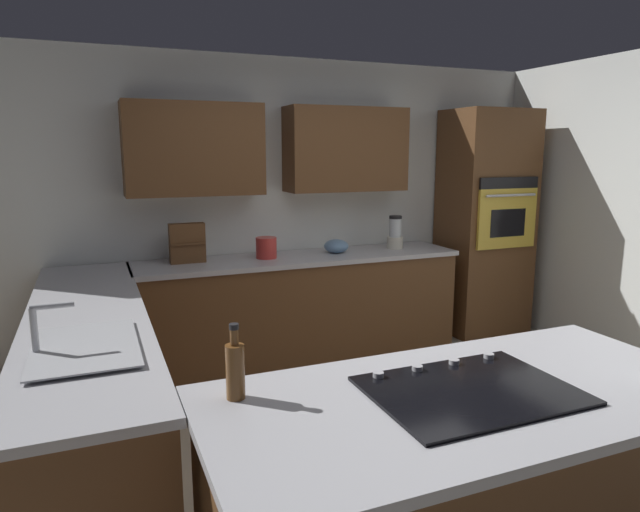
% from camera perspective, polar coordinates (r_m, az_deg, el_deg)
% --- Properties ---
extents(ground_plane, '(14.00, 14.00, 0.00)m').
position_cam_1_polar(ground_plane, '(3.70, 9.50, -18.47)').
color(ground_plane, '#9E937F').
extents(wall_back, '(6.00, 0.44, 2.60)m').
position_cam_1_polar(wall_back, '(5.07, -3.02, 6.58)').
color(wall_back, silver).
rests_on(wall_back, ground).
extents(lower_cabinets_back, '(2.80, 0.60, 0.86)m').
position_cam_1_polar(lower_cabinets_back, '(4.93, -1.96, -5.38)').
color(lower_cabinets_back, brown).
rests_on(lower_cabinets_back, ground).
extents(countertop_back, '(2.84, 0.64, 0.04)m').
position_cam_1_polar(countertop_back, '(4.83, -2.00, -0.24)').
color(countertop_back, '#B2B2B7').
rests_on(countertop_back, lower_cabinets_back).
extents(lower_cabinets_side, '(0.60, 2.90, 0.86)m').
position_cam_1_polar(lower_cabinets_side, '(3.55, -22.30, -12.77)').
color(lower_cabinets_side, brown).
rests_on(lower_cabinets_side, ground).
extents(countertop_side, '(0.64, 2.94, 0.04)m').
position_cam_1_polar(countertop_side, '(3.40, -22.84, -5.78)').
color(countertop_side, '#B2B2B7').
rests_on(countertop_side, lower_cabinets_side).
extents(island_base, '(1.96, 0.88, 0.86)m').
position_cam_1_polar(island_base, '(2.46, 14.58, -23.36)').
color(island_base, brown).
rests_on(island_base, ground).
extents(island_top, '(2.04, 0.96, 0.04)m').
position_cam_1_polar(island_top, '(2.24, 15.13, -13.76)').
color(island_top, '#B2B2B7').
rests_on(island_top, island_base).
extents(wall_oven, '(0.80, 0.66, 2.19)m').
position_cam_1_polar(wall_oven, '(5.76, 16.54, 3.26)').
color(wall_oven, brown).
rests_on(wall_oven, ground).
extents(sink_unit, '(0.46, 0.70, 0.23)m').
position_cam_1_polar(sink_unit, '(2.79, -23.09, -8.50)').
color(sink_unit, '#515456').
rests_on(sink_unit, countertop_side).
extents(cooktop, '(0.76, 0.56, 0.03)m').
position_cam_1_polar(cooktop, '(2.24, 15.07, -13.07)').
color(cooktop, black).
rests_on(cooktop, island_top).
extents(blender, '(0.15, 0.15, 0.31)m').
position_cam_1_polar(blender, '(5.23, 7.70, 2.19)').
color(blender, beige).
rests_on(blender, countertop_back).
extents(mixing_bowl, '(0.22, 0.22, 0.12)m').
position_cam_1_polar(mixing_bowl, '(4.97, 1.67, 1.02)').
color(mixing_bowl, '#668CB2').
rests_on(mixing_bowl, countertop_back).
extents(spice_rack, '(0.28, 0.11, 0.32)m').
position_cam_1_polar(spice_rack, '(4.64, -13.44, 1.29)').
color(spice_rack, brown).
rests_on(spice_rack, countertop_back).
extents(kettle, '(0.18, 0.18, 0.18)m').
position_cam_1_polar(kettle, '(4.74, -5.52, 0.85)').
color(kettle, red).
rests_on(kettle, countertop_back).
extents(oil_bottle, '(0.07, 0.07, 0.29)m').
position_cam_1_polar(oil_bottle, '(2.09, -8.68, -11.36)').
color(oil_bottle, brown).
rests_on(oil_bottle, island_top).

